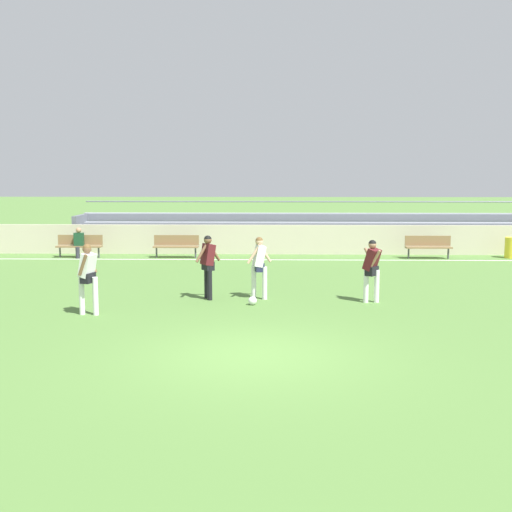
% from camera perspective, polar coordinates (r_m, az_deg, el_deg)
% --- Properties ---
extents(ground_plane, '(160.00, 160.00, 0.00)m').
position_cam_1_polar(ground_plane, '(11.80, -0.30, -8.94)').
color(ground_plane, '#517A38').
extents(field_line_sideline, '(44.00, 0.12, 0.01)m').
position_cam_1_polar(field_line_sideline, '(24.50, 0.59, -0.34)').
color(field_line_sideline, white).
rests_on(field_line_sideline, ground).
extents(sideline_wall, '(48.00, 0.16, 1.23)m').
position_cam_1_polar(sideline_wall, '(26.16, 0.65, 1.50)').
color(sideline_wall, beige).
rests_on(sideline_wall, ground).
extents(bleacher_stand, '(21.39, 2.30, 2.08)m').
position_cam_1_polar(bleacher_stand, '(28.21, 5.51, 2.41)').
color(bleacher_stand, '#9EA3AD').
rests_on(bleacher_stand, ground).
extents(bench_near_bin, '(1.80, 0.40, 0.90)m').
position_cam_1_polar(bench_near_bin, '(25.24, -7.26, 1.07)').
color(bench_near_bin, olive).
rests_on(bench_near_bin, ground).
extents(bench_far_right, '(1.80, 0.40, 0.90)m').
position_cam_1_polar(bench_far_right, '(25.72, 15.37, 0.98)').
color(bench_far_right, olive).
rests_on(bench_far_right, ground).
extents(bench_far_left, '(1.80, 0.40, 0.90)m').
position_cam_1_polar(bench_far_left, '(26.11, -15.73, 1.06)').
color(bench_far_left, olive).
rests_on(bench_far_left, ground).
extents(trash_bin, '(0.48, 0.48, 0.83)m').
position_cam_1_polar(trash_bin, '(26.93, 22.16, 0.70)').
color(trash_bin, yellow).
rests_on(trash_bin, ground).
extents(spectator_seated, '(0.36, 0.42, 1.21)m').
position_cam_1_polar(spectator_seated, '(25.98, -15.81, 1.38)').
color(spectator_seated, '#2D2D38').
rests_on(spectator_seated, ground).
extents(player_dark_deep_cover, '(0.66, 0.49, 1.72)m').
position_cam_1_polar(player_dark_deep_cover, '(16.73, -4.39, -0.48)').
color(player_dark_deep_cover, black).
rests_on(player_dark_deep_cover, ground).
extents(player_white_pressing_high, '(0.67, 0.45, 1.67)m').
position_cam_1_polar(player_white_pressing_high, '(16.78, 0.30, -0.55)').
color(player_white_pressing_high, white).
rests_on(player_white_pressing_high, ground).
extents(player_dark_on_ball, '(0.53, 0.65, 1.64)m').
position_cam_1_polar(player_dark_on_ball, '(16.53, 10.48, -0.86)').
color(player_dark_on_ball, white).
rests_on(player_dark_on_ball, ground).
extents(player_white_wide_right, '(0.47, 0.56, 1.70)m').
position_cam_1_polar(player_white_wide_right, '(15.34, -15.03, -1.47)').
color(player_white_wide_right, white).
rests_on(player_white_wide_right, ground).
extents(soccer_ball, '(0.22, 0.22, 0.22)m').
position_cam_1_polar(soccer_ball, '(16.09, -0.32, -4.08)').
color(soccer_ball, white).
rests_on(soccer_ball, ground).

